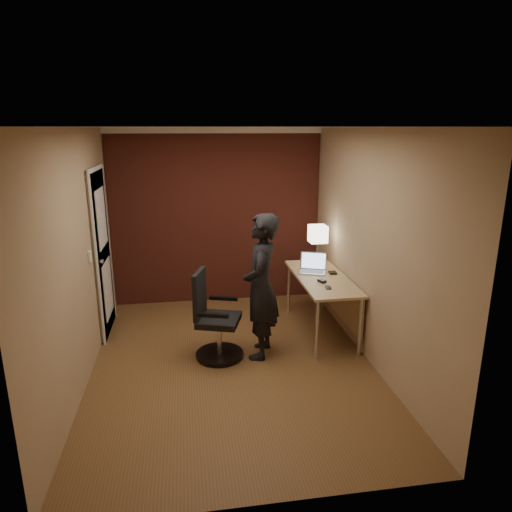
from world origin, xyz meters
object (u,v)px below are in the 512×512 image
(desk_lamp, at_px, (318,234))
(laptop, at_px, (313,266))
(wallet, at_px, (333,273))
(person, at_px, (261,287))
(phone, at_px, (328,288))
(desk, at_px, (327,286))
(office_chair, at_px, (213,321))
(mouse, at_px, (322,281))

(desk_lamp, height_order, laptop, desk_lamp)
(wallet, bearing_deg, person, -150.31)
(phone, xyz_separation_m, wallet, (0.22, 0.51, 0.01))
(desk, distance_m, office_chair, 1.52)
(office_chair, bearing_deg, laptop, 27.58)
(laptop, height_order, wallet, laptop)
(wallet, xyz_separation_m, office_chair, (-1.54, -0.56, -0.31))
(office_chair, bearing_deg, phone, 2.17)
(office_chair, bearing_deg, wallet, 19.89)
(phone, bearing_deg, laptop, 99.12)
(desk, height_order, mouse, mouse)
(desk, bearing_deg, wallet, 45.28)
(wallet, relative_size, person, 0.07)
(phone, height_order, office_chair, office_chair)
(mouse, height_order, office_chair, office_chair)
(wallet, bearing_deg, desk, -134.72)
(laptop, relative_size, office_chair, 0.41)
(desk, relative_size, phone, 13.04)
(desk, distance_m, desk_lamp, 0.73)
(person, bearing_deg, desk_lamp, 154.22)
(laptop, relative_size, person, 0.25)
(office_chair, xyz_separation_m, person, (0.53, -0.02, 0.38))
(desk_lamp, bearing_deg, person, -133.39)
(mouse, height_order, person, person)
(laptop, distance_m, mouse, 0.44)
(phone, relative_size, wallet, 1.05)
(phone, distance_m, office_chair, 1.36)
(person, bearing_deg, office_chair, -74.45)
(phone, bearing_deg, office_chair, -169.14)
(desk_lamp, distance_m, laptop, 0.46)
(laptop, relative_size, wallet, 3.65)
(phone, relative_size, person, 0.07)
(wallet, xyz_separation_m, person, (-1.01, -0.58, 0.07))
(mouse, distance_m, person, 0.83)
(desk, relative_size, office_chair, 1.53)
(desk_lamp, xyz_separation_m, office_chair, (-1.45, -0.95, -0.71))
(phone, bearing_deg, wallet, 75.29)
(person, bearing_deg, mouse, 126.97)
(desk_lamp, bearing_deg, mouse, -101.26)
(desk_lamp, height_order, office_chair, desk_lamp)
(laptop, distance_m, wallet, 0.26)
(mouse, xyz_separation_m, wallet, (0.23, 0.30, -0.01))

